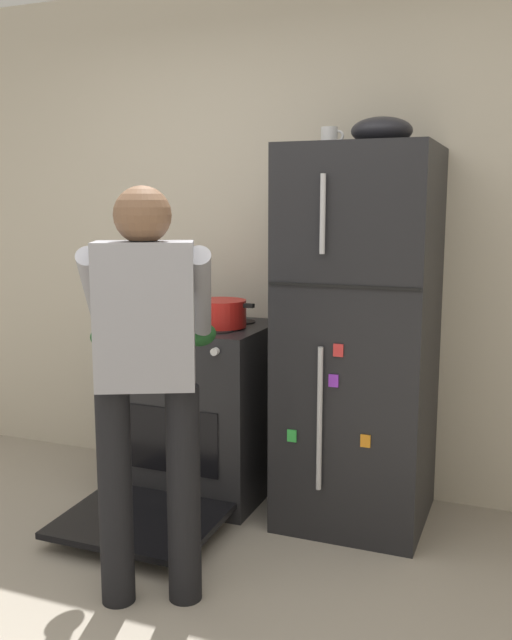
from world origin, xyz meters
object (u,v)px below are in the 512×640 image
object	(u,v)px
stove_range	(196,411)
pepper_mill	(164,298)
coffee_mug	(330,137)
person_cook	(147,359)
mixing_bowl	(382,131)
red_pot	(220,313)
refrigerator	(359,338)

from	to	relation	value
stove_range	pepper_mill	xyz separation A→B (m)	(-0.30, 0.22, 0.57)
stove_range	coffee_mug	distance (m)	1.56
person_cook	mixing_bowl	size ratio (longest dim) A/B	5.76
stove_range	pepper_mill	bearing A→B (deg)	144.00
person_cook	red_pot	bearing A→B (deg)	97.76
pepper_mill	refrigerator	bearing A→B (deg)	-9.74
person_cook	mixing_bowl	world-z (taller)	mixing_bowl
person_cook	red_pot	world-z (taller)	person_cook
coffee_mug	mixing_bowl	distance (m)	0.26
red_pot	refrigerator	bearing A→B (deg)	4.02
coffee_mug	pepper_mill	xyz separation A→B (m)	(-0.99, 0.15, -0.83)
pepper_mill	coffee_mug	bearing A→B (deg)	-8.62
stove_range	red_pot	xyz separation A→B (m)	(0.16, -0.03, 0.54)
coffee_mug	pepper_mill	size ratio (longest dim) A/B	0.59
stove_range	pepper_mill	distance (m)	0.68
refrigerator	red_pot	world-z (taller)	refrigerator
refrigerator	pepper_mill	xyz separation A→B (m)	(-1.17, 0.20, 0.11)
red_pot	pepper_mill	bearing A→B (deg)	151.48
refrigerator	coffee_mug	distance (m)	0.96
refrigerator	coffee_mug	xyz separation A→B (m)	(-0.18, 0.05, 0.95)
refrigerator	mixing_bowl	world-z (taller)	mixing_bowl
stove_range	red_pot	world-z (taller)	red_pot
refrigerator	person_cook	world-z (taller)	refrigerator
stove_range	red_pot	bearing A→B (deg)	-11.32
person_cook	pepper_mill	size ratio (longest dim) A/B	8.40
red_pot	mixing_bowl	bearing A→B (deg)	3.64
coffee_mug	pepper_mill	bearing A→B (deg)	171.38
red_pot	pepper_mill	xyz separation A→B (m)	(-0.46, 0.25, 0.03)
pepper_mill	red_pot	bearing A→B (deg)	-28.52
refrigerator	person_cook	size ratio (longest dim) A/B	1.12
person_cook	pepper_mill	world-z (taller)	person_cook
refrigerator	red_pot	size ratio (longest dim) A/B	4.96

